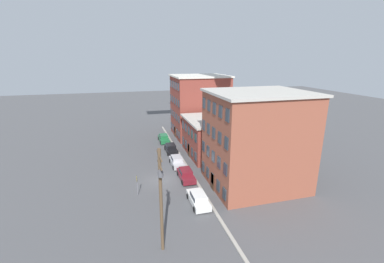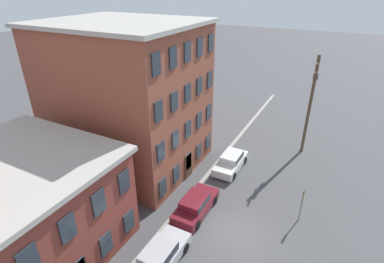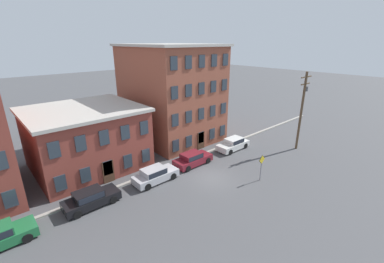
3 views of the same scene
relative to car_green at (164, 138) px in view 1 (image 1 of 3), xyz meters
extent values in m
plane|color=#4C4C4F|center=(16.89, -3.05, -0.75)|extent=(200.00, 200.00, 0.00)
cube|color=#9E998E|center=(16.89, 1.45, -0.67)|extent=(56.00, 0.36, 0.16)
cube|color=brown|center=(-2.71, 8.28, 5.54)|extent=(10.07, 10.65, 12.59)
cube|color=silver|center=(-2.71, 8.28, 11.99)|extent=(10.57, 11.15, 0.30)
cube|color=#2D3842|center=(-6.74, 2.89, 0.82)|extent=(0.90, 0.10, 1.40)
cube|color=#2D3842|center=(-6.74, 2.89, 3.97)|extent=(0.90, 0.10, 1.40)
cube|color=#2D3842|center=(-6.74, 2.89, 7.12)|extent=(0.90, 0.10, 1.40)
cube|color=#2D3842|center=(-6.74, 2.89, 10.26)|extent=(0.90, 0.10, 1.40)
cube|color=#2D3842|center=(-4.73, 2.89, 0.82)|extent=(0.90, 0.10, 1.40)
cube|color=#2D3842|center=(-4.73, 2.89, 3.97)|extent=(0.90, 0.10, 1.40)
cube|color=#2D3842|center=(-4.73, 2.89, 7.12)|extent=(0.90, 0.10, 1.40)
cube|color=#2D3842|center=(-4.73, 2.89, 10.26)|extent=(0.90, 0.10, 1.40)
cube|color=#2D3842|center=(-2.71, 2.89, 0.82)|extent=(0.90, 0.10, 1.40)
cube|color=#2D3842|center=(-2.71, 2.89, 3.97)|extent=(0.90, 0.10, 1.40)
cube|color=#2D3842|center=(-2.71, 2.89, 7.12)|extent=(0.90, 0.10, 1.40)
cube|color=#2D3842|center=(-2.71, 2.89, 10.26)|extent=(0.90, 0.10, 1.40)
cube|color=#2D3842|center=(-0.70, 2.89, 0.82)|extent=(0.90, 0.10, 1.40)
cube|color=#2D3842|center=(-0.70, 2.89, 3.97)|extent=(0.90, 0.10, 1.40)
cube|color=#2D3842|center=(-0.70, 2.89, 7.12)|extent=(0.90, 0.10, 1.40)
cube|color=#2D3842|center=(-0.70, 2.89, 10.26)|extent=(0.90, 0.10, 1.40)
cube|color=#2D3842|center=(1.32, 2.89, 0.82)|extent=(0.90, 0.10, 1.40)
cube|color=#2D3842|center=(1.32, 2.89, 3.97)|extent=(0.90, 0.10, 1.40)
cube|color=#2D3842|center=(1.32, 2.89, 7.12)|extent=(0.90, 0.10, 1.40)
cube|color=#2D3842|center=(1.32, 2.89, 10.26)|extent=(0.90, 0.10, 1.40)
cube|color=#472D1E|center=(-2.71, 2.89, 0.35)|extent=(1.10, 0.10, 2.20)
cube|color=brown|center=(9.02, 7.75, 2.29)|extent=(10.41, 9.60, 6.07)
cube|color=#B7B2A8|center=(9.02, 7.75, 5.47)|extent=(10.91, 10.10, 0.30)
cube|color=#2D3842|center=(4.86, 2.89, 0.77)|extent=(0.90, 0.10, 1.40)
cube|color=#2D3842|center=(4.86, 2.89, 3.80)|extent=(0.90, 0.10, 1.40)
cube|color=#2D3842|center=(6.94, 2.89, 0.77)|extent=(0.90, 0.10, 1.40)
cube|color=#2D3842|center=(6.94, 2.89, 3.80)|extent=(0.90, 0.10, 1.40)
cube|color=#2D3842|center=(9.02, 2.89, 0.77)|extent=(0.90, 0.10, 1.40)
cube|color=#2D3842|center=(9.02, 2.89, 3.80)|extent=(0.90, 0.10, 1.40)
cube|color=#2D3842|center=(11.10, 2.89, 0.77)|extent=(0.90, 0.10, 1.40)
cube|color=#2D3842|center=(11.10, 2.89, 3.80)|extent=(0.90, 0.10, 1.40)
cube|color=#2D3842|center=(13.18, 2.89, 0.77)|extent=(0.90, 0.10, 1.40)
cube|color=#2D3842|center=(13.18, 2.89, 3.80)|extent=(0.90, 0.10, 1.40)
cube|color=#472D1E|center=(9.02, 2.89, 0.35)|extent=(1.10, 0.10, 2.20)
cube|color=brown|center=(21.09, 8.73, 5.32)|extent=(9.89, 11.56, 12.13)
cube|color=#B7B2A8|center=(21.09, 8.73, 11.53)|extent=(10.39, 12.06, 0.30)
cube|color=#2D3842|center=(17.13, 2.89, 0.77)|extent=(0.90, 0.10, 1.40)
cube|color=#2D3842|center=(17.13, 2.89, 3.80)|extent=(0.90, 0.10, 1.40)
cube|color=#2D3842|center=(17.13, 2.89, 6.83)|extent=(0.90, 0.10, 1.40)
cube|color=#2D3842|center=(17.13, 2.89, 9.87)|extent=(0.90, 0.10, 1.40)
cube|color=#2D3842|center=(19.11, 2.89, 0.77)|extent=(0.90, 0.10, 1.40)
cube|color=#2D3842|center=(19.11, 2.89, 3.80)|extent=(0.90, 0.10, 1.40)
cube|color=#2D3842|center=(19.11, 2.89, 6.83)|extent=(0.90, 0.10, 1.40)
cube|color=#2D3842|center=(19.11, 2.89, 9.87)|extent=(0.90, 0.10, 1.40)
cube|color=#2D3842|center=(21.09, 2.89, 0.77)|extent=(0.90, 0.10, 1.40)
cube|color=#2D3842|center=(21.09, 2.89, 3.80)|extent=(0.90, 0.10, 1.40)
cube|color=#2D3842|center=(21.09, 2.89, 6.83)|extent=(0.90, 0.10, 1.40)
cube|color=#2D3842|center=(21.09, 2.89, 9.87)|extent=(0.90, 0.10, 1.40)
cube|color=#2D3842|center=(23.07, 2.89, 0.77)|extent=(0.90, 0.10, 1.40)
cube|color=#2D3842|center=(23.07, 2.89, 3.80)|extent=(0.90, 0.10, 1.40)
cube|color=#2D3842|center=(23.07, 2.89, 6.83)|extent=(0.90, 0.10, 1.40)
cube|color=#2D3842|center=(23.07, 2.89, 9.87)|extent=(0.90, 0.10, 1.40)
cube|color=#2D3842|center=(25.04, 2.89, 0.77)|extent=(0.90, 0.10, 1.40)
cube|color=#2D3842|center=(25.04, 2.89, 3.80)|extent=(0.90, 0.10, 1.40)
cube|color=#2D3842|center=(25.04, 2.89, 6.83)|extent=(0.90, 0.10, 1.40)
cube|color=#2D3842|center=(25.04, 2.89, 9.87)|extent=(0.90, 0.10, 1.40)
cube|color=#472D1E|center=(21.09, 2.89, 0.35)|extent=(1.10, 0.10, 2.20)
cube|color=#1E6638|center=(0.07, 0.00, -0.22)|extent=(4.40, 1.80, 0.70)
cube|color=#1E6638|center=(-0.13, 0.00, 0.41)|extent=(2.20, 1.51, 0.55)
cube|color=#1E232D|center=(-0.13, 0.00, 0.41)|extent=(2.02, 1.58, 0.48)
cylinder|color=black|center=(1.52, 0.85, -0.42)|extent=(0.66, 0.22, 0.66)
cylinder|color=black|center=(1.52, -0.85, -0.42)|extent=(0.66, 0.22, 0.66)
cylinder|color=black|center=(-1.38, 0.85, -0.42)|extent=(0.66, 0.22, 0.66)
cylinder|color=black|center=(-1.38, -0.85, -0.42)|extent=(0.66, 0.22, 0.66)
cube|color=black|center=(6.35, 0.30, -0.22)|extent=(4.40, 1.80, 0.70)
cube|color=black|center=(6.15, 0.30, 0.41)|extent=(2.20, 1.51, 0.55)
cube|color=#1E232D|center=(6.15, 0.30, 0.41)|extent=(2.02, 1.58, 0.48)
cylinder|color=black|center=(7.80, 1.15, -0.42)|extent=(0.66, 0.22, 0.66)
cylinder|color=black|center=(7.80, -0.55, -0.42)|extent=(0.66, 0.22, 0.66)
cylinder|color=black|center=(4.90, 1.15, -0.42)|extent=(0.66, 0.22, 0.66)
cylinder|color=black|center=(4.90, -0.55, -0.42)|extent=(0.66, 0.22, 0.66)
cube|color=#B7B7BC|center=(12.45, 0.08, -0.22)|extent=(4.40, 1.80, 0.70)
cube|color=#B7B7BC|center=(12.25, 0.08, 0.41)|extent=(2.20, 1.51, 0.55)
cube|color=#1E232D|center=(12.25, 0.08, 0.41)|extent=(2.02, 1.58, 0.48)
cylinder|color=black|center=(13.90, 0.93, -0.42)|extent=(0.66, 0.22, 0.66)
cylinder|color=black|center=(13.90, -0.77, -0.42)|extent=(0.66, 0.22, 0.66)
cylinder|color=black|center=(11.00, 0.93, -0.42)|extent=(0.66, 0.22, 0.66)
cylinder|color=black|center=(11.00, -0.77, -0.42)|extent=(0.66, 0.22, 0.66)
cube|color=maroon|center=(17.45, 0.30, -0.22)|extent=(4.40, 1.80, 0.70)
cube|color=maroon|center=(17.25, 0.30, 0.41)|extent=(2.20, 1.51, 0.55)
cube|color=#1E232D|center=(17.25, 0.30, 0.41)|extent=(2.02, 1.58, 0.48)
cylinder|color=black|center=(18.90, 1.15, -0.42)|extent=(0.66, 0.22, 0.66)
cylinder|color=black|center=(18.90, -0.55, -0.42)|extent=(0.66, 0.22, 0.66)
cylinder|color=black|center=(16.00, 1.15, -0.42)|extent=(0.66, 0.22, 0.66)
cylinder|color=black|center=(16.00, -0.55, -0.42)|extent=(0.66, 0.22, 0.66)
cube|color=silver|center=(23.93, 0.14, -0.22)|extent=(4.40, 1.80, 0.70)
cube|color=silver|center=(24.13, 0.14, 0.41)|extent=(2.20, 1.51, 0.55)
cube|color=#1E232D|center=(24.13, 0.14, 0.41)|extent=(2.02, 1.58, 0.48)
cylinder|color=black|center=(22.48, -0.71, -0.42)|extent=(0.66, 0.22, 0.66)
cylinder|color=black|center=(22.48, 0.99, -0.42)|extent=(0.66, 0.22, 0.66)
cylinder|color=black|center=(25.38, -0.71, -0.42)|extent=(0.66, 0.22, 0.66)
cylinder|color=black|center=(25.38, 0.99, -0.42)|extent=(0.66, 0.22, 0.66)
cylinder|color=slate|center=(20.08, -6.49, 0.51)|extent=(0.08, 0.08, 2.51)
cube|color=yellow|center=(20.08, -6.52, 1.47)|extent=(0.85, 0.03, 0.85)
cube|color=black|center=(20.08, -6.51, 1.47)|extent=(0.91, 0.02, 0.91)
cylinder|color=brown|center=(30.11, -4.99, 3.99)|extent=(0.28, 0.28, 9.48)
cube|color=brown|center=(30.11, -4.99, 8.13)|extent=(2.40, 0.12, 0.12)
cube|color=brown|center=(30.11, -4.99, 7.33)|extent=(2.00, 0.12, 0.12)
cylinder|color=#515156|center=(30.46, -4.99, 6.73)|extent=(0.44, 0.44, 0.55)
camera|label=1|loc=(49.11, -7.50, 15.60)|focal=24.00mm
camera|label=2|loc=(2.35, -7.30, 14.31)|focal=28.00mm
camera|label=3|loc=(0.61, -18.47, 12.04)|focal=24.00mm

